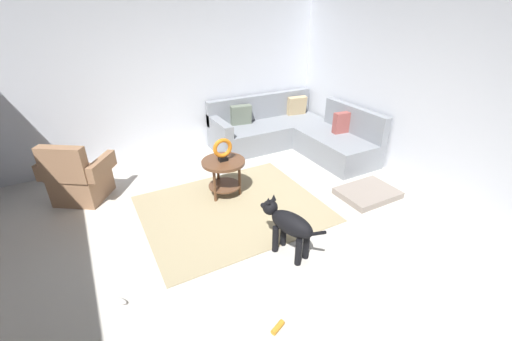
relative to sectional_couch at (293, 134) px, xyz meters
name	(u,v)px	position (x,y,z in m)	size (l,w,h in m)	color
ground_plane	(247,245)	(-1.99, -2.01, -0.34)	(6.00, 6.00, 0.10)	beige
wall_back	(165,77)	(-1.99, 0.93, 1.06)	(6.00, 0.12, 2.70)	silver
wall_right	(439,95)	(0.95, -2.01, 1.06)	(0.12, 6.00, 2.70)	silver
area_rug	(233,208)	(-1.84, -1.31, -0.29)	(2.30, 1.90, 0.01)	tan
sectional_couch	(293,134)	(0.00, 0.00, 0.00)	(2.20, 2.25, 0.88)	gray
armchair	(78,179)	(-3.58, -0.09, 0.03)	(1.00, 0.94, 0.88)	#936B4C
side_table	(224,169)	(-1.79, -0.93, 0.12)	(0.60, 0.60, 0.54)	brown
torus_sculpture	(223,149)	(-1.79, -0.93, 0.42)	(0.28, 0.08, 0.33)	black
dog_bed_mat	(368,193)	(-0.01, -1.93, -0.25)	(0.80, 0.60, 0.09)	gray
dog	(288,224)	(-1.68, -2.38, 0.09)	(0.37, 0.82, 0.63)	black
dog_toy_rope	(278,327)	(-2.28, -3.15, -0.27)	(0.05, 0.05, 0.14)	orange
dog_toy_bone	(118,301)	(-3.43, -2.21, -0.26)	(0.18, 0.06, 0.06)	silver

